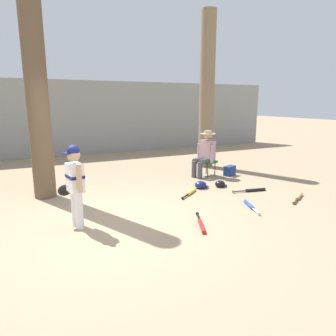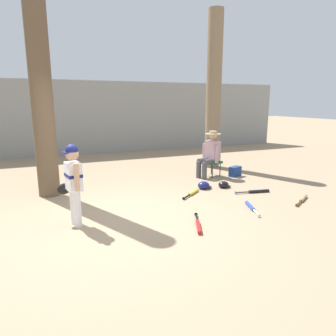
{
  "view_description": "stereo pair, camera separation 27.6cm",
  "coord_description": "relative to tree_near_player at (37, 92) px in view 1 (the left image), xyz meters",
  "views": [
    {
      "loc": [
        -1.22,
        -4.54,
        1.93
      ],
      "look_at": [
        1.12,
        0.37,
        0.75
      ],
      "focal_mm": 32.56,
      "sensor_mm": 36.0,
      "label": 1
    },
    {
      "loc": [
        -0.97,
        -4.65,
        1.93
      ],
      "look_at": [
        1.12,
        0.37,
        0.75
      ],
      "focal_mm": 32.56,
      "sensor_mm": 36.0,
      "label": 2
    }
  ],
  "objects": [
    {
      "name": "ground_plane",
      "position": [
        0.91,
        -2.04,
        -2.12
      ],
      "size": [
        60.0,
        60.0,
        0.0
      ],
      "primitive_type": "plane",
      "color": "#9E8466"
    },
    {
      "name": "concrete_back_wall",
      "position": [
        0.91,
        5.12,
        -0.76
      ],
      "size": [
        18.0,
        0.36,
        2.7
      ],
      "primitive_type": "cube",
      "color": "gray",
      "rests_on": "ground"
    },
    {
      "name": "tree_near_player",
      "position": [
        0.0,
        0.0,
        0.0
      ],
      "size": [
        0.69,
        0.69,
        4.95
      ],
      "color": "brown",
      "rests_on": "ground"
    },
    {
      "name": "tree_behind_spectator",
      "position": [
        4.66,
        1.2,
        -0.12
      ],
      "size": [
        0.61,
        0.61,
        4.59
      ],
      "color": "#7F6B51",
      "rests_on": "ground"
    },
    {
      "name": "young_ballplayer",
      "position": [
        0.33,
        -1.88,
        -1.37
      ],
      "size": [
        0.39,
        0.57,
        1.31
      ],
      "color": "white",
      "rests_on": "ground"
    },
    {
      "name": "folding_stool",
      "position": [
        4.04,
        0.14,
        -1.75
      ],
      "size": [
        0.5,
        0.5,
        0.41
      ],
      "color": "#196B2D",
      "rests_on": "ground"
    },
    {
      "name": "seated_spectator",
      "position": [
        3.95,
        0.11,
        -1.48
      ],
      "size": [
        0.68,
        0.53,
        1.2
      ],
      "color": "#47474C",
      "rests_on": "ground"
    },
    {
      "name": "handbag_beside_stool",
      "position": [
        4.61,
        -0.1,
        -1.99
      ],
      "size": [
        0.38,
        0.29,
        0.26
      ],
      "primitive_type": "cube",
      "rotation": [
        0.0,
        0.0,
        0.37
      ],
      "color": "navy",
      "rests_on": "ground"
    },
    {
      "name": "bat_yellow_trainer",
      "position": [
        2.82,
        -1.14,
        -2.08
      ],
      "size": [
        0.59,
        0.49,
        0.07
      ],
      "color": "yellow",
      "rests_on": "ground"
    },
    {
      "name": "bat_black_composite",
      "position": [
        4.15,
        -1.57,
        -2.08
      ],
      "size": [
        0.78,
        0.21,
        0.07
      ],
      "color": "black",
      "rests_on": "ground"
    },
    {
      "name": "bat_wood_tan",
      "position": [
        4.66,
        -2.36,
        -2.08
      ],
      "size": [
        0.68,
        0.45,
        0.07
      ],
      "color": "tan",
      "rests_on": "ground"
    },
    {
      "name": "bat_blue_youth",
      "position": [
        3.41,
        -2.35,
        -2.08
      ],
      "size": [
        0.3,
        0.69,
        0.07
      ],
      "color": "#2347AD",
      "rests_on": "ground"
    },
    {
      "name": "bat_red_barrel",
      "position": [
        2.1,
        -2.74,
        -2.08
      ],
      "size": [
        0.37,
        0.74,
        0.07
      ],
      "color": "red",
      "rests_on": "ground"
    },
    {
      "name": "batting_helmet_navy",
      "position": [
        3.25,
        -0.85,
        -2.04
      ],
      "size": [
        0.32,
        0.24,
        0.18
      ],
      "color": "navy",
      "rests_on": "ground"
    },
    {
      "name": "batting_helmet_black",
      "position": [
        3.71,
        -0.94,
        -2.05
      ],
      "size": [
        0.28,
        0.22,
        0.16
      ],
      "color": "black",
      "rests_on": "ground"
    }
  ]
}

